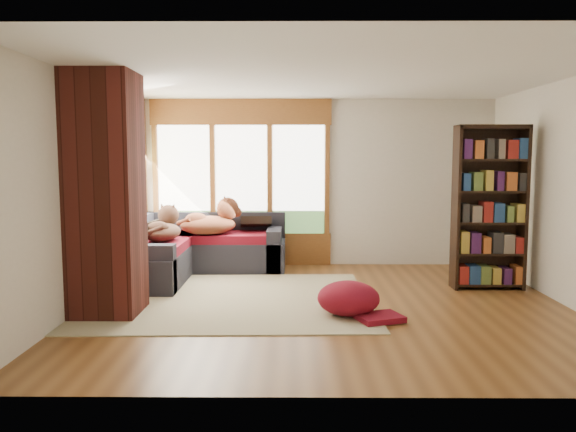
% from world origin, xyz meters
% --- Properties ---
extents(floor, '(5.50, 5.50, 0.00)m').
position_xyz_m(floor, '(0.00, 0.00, 0.00)').
color(floor, brown).
rests_on(floor, ground).
extents(ceiling, '(5.50, 5.50, 0.00)m').
position_xyz_m(ceiling, '(0.00, 0.00, 2.60)').
color(ceiling, white).
extents(wall_back, '(5.50, 0.04, 2.60)m').
position_xyz_m(wall_back, '(0.00, 2.50, 1.30)').
color(wall_back, silver).
rests_on(wall_back, ground).
extents(wall_front, '(5.50, 0.04, 2.60)m').
position_xyz_m(wall_front, '(0.00, -2.50, 1.30)').
color(wall_front, silver).
rests_on(wall_front, ground).
extents(wall_left, '(0.04, 5.00, 2.60)m').
position_xyz_m(wall_left, '(-2.75, 0.00, 1.30)').
color(wall_left, silver).
rests_on(wall_left, ground).
extents(wall_right, '(0.04, 5.00, 2.60)m').
position_xyz_m(wall_right, '(2.75, 0.00, 1.30)').
color(wall_right, silver).
rests_on(wall_right, ground).
extents(windows_back, '(2.82, 0.10, 1.90)m').
position_xyz_m(windows_back, '(-1.20, 2.47, 1.35)').
color(windows_back, brown).
rests_on(windows_back, wall_back).
extents(windows_left, '(0.10, 2.62, 1.90)m').
position_xyz_m(windows_left, '(-2.72, 1.20, 1.35)').
color(windows_left, brown).
rests_on(windows_left, wall_left).
extents(roller_blind, '(0.03, 0.72, 0.90)m').
position_xyz_m(roller_blind, '(-2.69, 2.03, 1.75)').
color(roller_blind, '#8B9D5A').
rests_on(roller_blind, wall_left).
extents(brick_chimney, '(0.70, 0.70, 2.60)m').
position_xyz_m(brick_chimney, '(-2.40, -0.35, 1.30)').
color(brick_chimney, '#471914').
rests_on(brick_chimney, ground).
extents(sectional_sofa, '(2.20, 2.20, 0.80)m').
position_xyz_m(sectional_sofa, '(-1.95, 1.70, 0.30)').
color(sectional_sofa, black).
rests_on(sectional_sofa, ground).
extents(area_rug, '(3.67, 2.85, 0.01)m').
position_xyz_m(area_rug, '(-1.29, 0.24, 0.01)').
color(area_rug, beige).
rests_on(area_rug, ground).
extents(bookshelf, '(0.90, 0.30, 2.11)m').
position_xyz_m(bookshelf, '(2.14, 0.86, 1.05)').
color(bookshelf, black).
rests_on(bookshelf, ground).
extents(pouf, '(0.75, 0.75, 0.37)m').
position_xyz_m(pouf, '(0.21, -0.39, 0.20)').
color(pouf, maroon).
rests_on(pouf, area_rug).
extents(dog_tan, '(0.96, 0.78, 0.47)m').
position_xyz_m(dog_tan, '(-1.57, 1.86, 0.78)').
color(dog_tan, brown).
rests_on(dog_tan, sectional_sofa).
extents(dog_brindle, '(0.55, 0.80, 0.42)m').
position_xyz_m(dog_brindle, '(-2.15, 1.25, 0.74)').
color(dog_brindle, '#351D13').
rests_on(dog_brindle, sectional_sofa).
extents(throw_pillows, '(1.98, 1.68, 0.45)m').
position_xyz_m(throw_pillows, '(-1.86, 1.75, 0.78)').
color(throw_pillows, black).
rests_on(throw_pillows, sectional_sofa).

